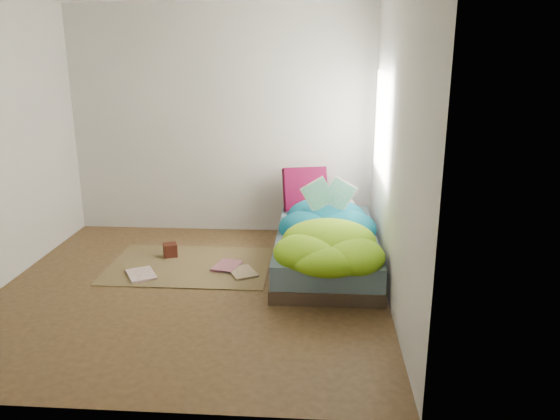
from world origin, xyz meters
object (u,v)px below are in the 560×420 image
object	(u,v)px
wooden_box	(170,250)
floor_book_b	(216,265)
bed	(326,248)
pillow_magenta	(305,189)
open_book	(329,185)
floor_book_a	(128,277)

from	to	relation	value
wooden_box	floor_book_b	xyz separation A→B (m)	(0.53, -0.24, -0.05)
bed	floor_book_b	world-z (taller)	bed
floor_book_b	bed	bearing A→B (deg)	23.42
pillow_magenta	wooden_box	world-z (taller)	pillow_magenta
open_book	wooden_box	xyz separation A→B (m)	(-1.64, 0.01, -0.73)
wooden_box	open_book	bearing A→B (deg)	-0.41
wooden_box	bed	bearing A→B (deg)	-2.19
open_book	floor_book_b	world-z (taller)	open_book
bed	floor_book_b	xyz separation A→B (m)	(-1.10, -0.18, -0.14)
open_book	bed	bearing A→B (deg)	-116.71
bed	wooden_box	size ratio (longest dim) A/B	14.77
pillow_magenta	floor_book_a	distance (m)	2.17
pillow_magenta	floor_book_a	size ratio (longest dim) A/B	1.47
bed	floor_book_a	world-z (taller)	bed
pillow_magenta	bed	bearing A→B (deg)	-86.65
open_book	wooden_box	bearing A→B (deg)	171.63
wooden_box	floor_book_b	bearing A→B (deg)	-24.35
bed	open_book	size ratio (longest dim) A/B	4.52
open_book	floor_book_b	distance (m)	1.38
floor_book_a	pillow_magenta	bearing A→B (deg)	9.31
wooden_box	floor_book_b	world-z (taller)	wooden_box
bed	open_book	xyz separation A→B (m)	(0.02, 0.05, 0.65)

